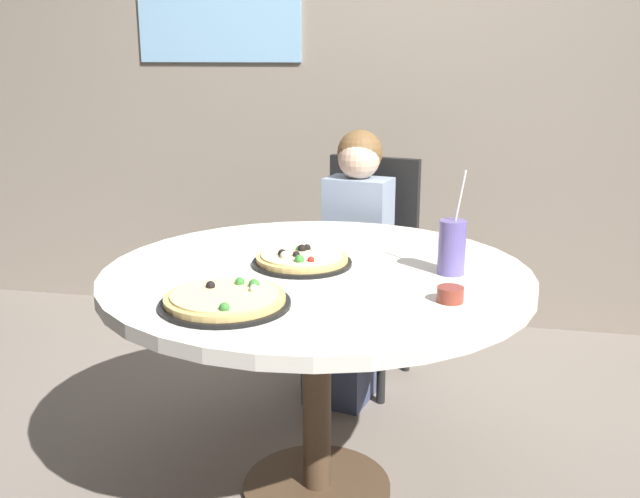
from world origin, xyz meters
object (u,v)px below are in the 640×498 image
(pizza_cheese, at_px, (225,300))
(sauce_bowl, at_px, (450,294))
(diner_child, at_px, (351,279))
(pizza_veggie, at_px, (302,260))
(chair_wooden, at_px, (366,257))
(dining_table, at_px, (317,298))
(soda_cup, at_px, (452,247))

(pizza_cheese, distance_m, sauce_bowl, 0.58)
(diner_child, height_order, pizza_veggie, diner_child)
(chair_wooden, bearing_deg, pizza_veggie, -94.69)
(dining_table, xyz_separation_m, sauce_bowl, (0.40, -0.21, 0.11))
(chair_wooden, bearing_deg, dining_table, -91.17)
(sauce_bowl, bearing_deg, pizza_cheese, -165.14)
(pizza_cheese, height_order, sauce_bowl, pizza_cheese)
(chair_wooden, relative_size, soda_cup, 3.09)
(diner_child, xyz_separation_m, soda_cup, (0.41, -0.71, 0.35))
(pizza_veggie, distance_m, soda_cup, 0.45)
(dining_table, bearing_deg, soda_cup, 5.65)
(diner_child, bearing_deg, sauce_bowl, -66.66)
(dining_table, distance_m, diner_child, 0.77)
(soda_cup, bearing_deg, diner_child, 119.92)
(pizza_cheese, bearing_deg, soda_cup, 35.76)
(dining_table, xyz_separation_m, chair_wooden, (0.02, 0.93, -0.13))
(chair_wooden, distance_m, diner_child, 0.19)
(chair_wooden, bearing_deg, sauce_bowl, -71.55)
(dining_table, height_order, sauce_bowl, sauce_bowl)
(chair_wooden, xyz_separation_m, sauce_bowl, (0.38, -1.14, 0.24))
(chair_wooden, bearing_deg, diner_child, -100.97)
(soda_cup, relative_size, sauce_bowl, 4.39)
(dining_table, xyz_separation_m, diner_child, (-0.02, 0.75, -0.18))
(pizza_veggie, xyz_separation_m, soda_cup, (0.45, 0.00, 0.06))
(chair_wooden, xyz_separation_m, diner_child, (-0.03, -0.18, -0.05))
(dining_table, height_order, chair_wooden, chair_wooden)
(pizza_veggie, bearing_deg, chair_wooden, 85.31)
(diner_child, bearing_deg, pizza_cheese, -97.50)
(diner_child, distance_m, soda_cup, 0.89)
(dining_table, relative_size, chair_wooden, 1.35)
(dining_table, xyz_separation_m, soda_cup, (0.39, 0.04, 0.17))
(pizza_cheese, bearing_deg, sauce_bowl, 14.86)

